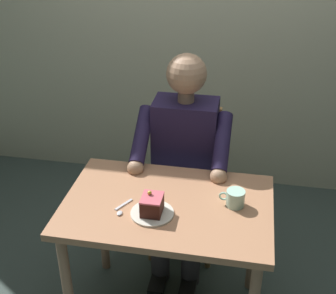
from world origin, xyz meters
TOP-DOWN VIEW (x-y plane):
  - dining_table at (0.00, 0.00)m, footprint 1.00×0.66m
  - chair at (0.00, -0.64)m, footprint 0.42×0.42m
  - seated_person at (-0.00, -0.48)m, footprint 0.53×0.58m
  - dessert_plate at (0.05, 0.10)m, footprint 0.20×0.20m
  - cake_slice at (0.05, 0.10)m, footprint 0.09×0.11m
  - coffee_cup at (-0.32, -0.04)m, footprint 0.12×0.09m
  - dessert_spoon at (0.20, 0.09)m, footprint 0.07×0.14m

SIDE VIEW (x-z plane):
  - chair at x=0.00m, z-range 0.05..0.96m
  - dining_table at x=0.00m, z-range 0.27..1.01m
  - seated_person at x=0.00m, z-range 0.04..1.34m
  - dessert_spoon at x=0.20m, z-range 0.74..0.75m
  - dessert_plate at x=0.05m, z-range 0.74..0.75m
  - coffee_cup at x=-0.32m, z-range 0.74..0.82m
  - cake_slice at x=0.05m, z-range 0.74..0.85m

